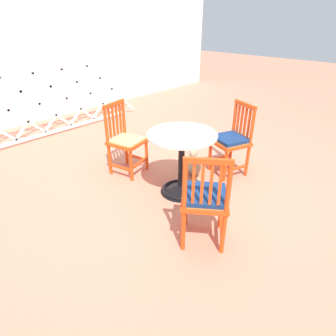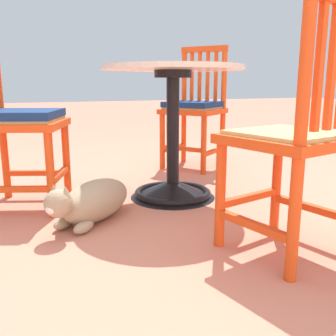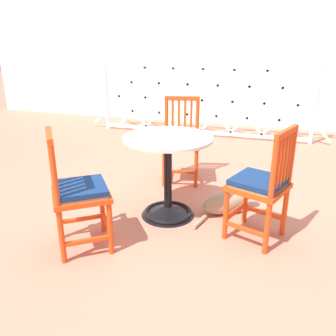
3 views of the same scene
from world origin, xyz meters
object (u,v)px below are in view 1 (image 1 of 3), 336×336
object	(u,v)px
tabby_cat	(194,164)
orange_chair_tucked_in	(126,141)
orange_chair_by_planter	(232,141)
cafe_table	(181,170)
orange_chair_near_fence	(205,199)

from	to	relation	value
tabby_cat	orange_chair_tucked_in	bearing A→B (deg)	135.02
orange_chair_by_planter	tabby_cat	xyz separation A→B (m)	(-0.28, 0.37, -0.35)
cafe_table	orange_chair_near_fence	size ratio (longest dim) A/B	0.83
cafe_table	orange_chair_by_planter	distance (m)	0.82
tabby_cat	orange_chair_by_planter	bearing A→B (deg)	-53.14
orange_chair_by_planter	orange_chair_tucked_in	xyz separation A→B (m)	(-0.90, 0.99, -0.01)
cafe_table	tabby_cat	bearing A→B (deg)	23.23
cafe_table	tabby_cat	size ratio (longest dim) A/B	1.24
orange_chair_by_planter	orange_chair_near_fence	size ratio (longest dim) A/B	1.00
cafe_table	tabby_cat	world-z (taller)	cafe_table
orange_chair_by_planter	orange_chair_tucked_in	distance (m)	1.34
orange_chair_tucked_in	orange_chair_near_fence	distance (m)	1.56
orange_chair_tucked_in	tabby_cat	world-z (taller)	orange_chair_tucked_in
cafe_table	orange_chair_tucked_in	size ratio (longest dim) A/B	0.83
orange_chair_near_fence	tabby_cat	size ratio (longest dim) A/B	1.49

